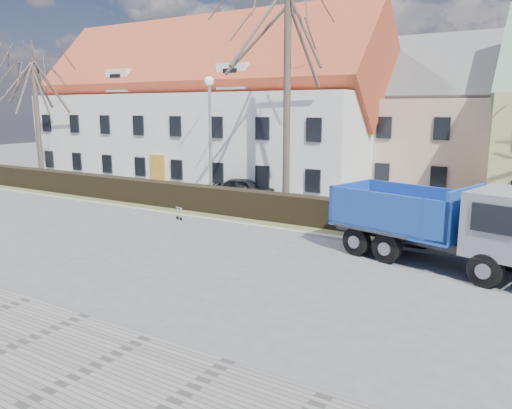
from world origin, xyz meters
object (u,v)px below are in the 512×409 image
Objects in this scene: cart_frame at (177,212)px; parked_car_a at (244,188)px; dump_truck at (427,221)px; streetlight at (210,143)px.

parked_car_a is at bearing 91.69° from cart_frame.
parked_car_a is at bearing 164.38° from dump_truck.
cart_frame is at bearing -168.64° from dump_truck.
dump_truck is 9.71× the size of cart_frame.
dump_truck is 1.97× the size of parked_car_a.
cart_frame is (0.14, -2.96, -3.12)m from streetlight.
parked_car_a is (-11.91, 6.86, -0.82)m from dump_truck.
dump_truck is 13.77m from parked_car_a.
cart_frame is at bearing -87.32° from streetlight.
parked_car_a reaches higher than cart_frame.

